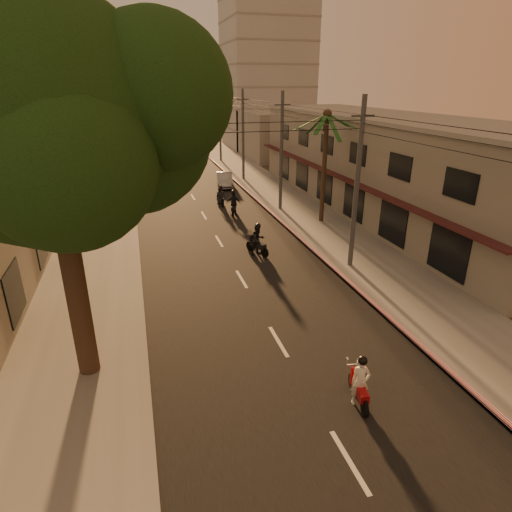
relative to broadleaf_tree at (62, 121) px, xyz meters
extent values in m
plane|color=#383023|center=(6.61, -2.14, -8.48)|extent=(160.00, 160.00, 0.00)
cube|color=black|center=(6.61, 17.86, -8.47)|extent=(10.00, 140.00, 0.02)
cube|color=slate|center=(14.11, 17.86, -8.42)|extent=(5.00, 140.00, 0.12)
cube|color=slate|center=(-0.89, 17.86, -8.42)|extent=(5.00, 140.00, 0.12)
cube|color=#AE121C|center=(11.71, 12.86, -8.38)|extent=(0.20, 60.00, 0.20)
cube|color=gray|center=(20.61, 15.86, -4.98)|extent=(8.00, 34.00, 7.00)
cube|color=gray|center=(20.61, 15.86, -1.33)|extent=(8.20, 34.20, 0.30)
cube|color=#3F1919|center=(16.31, 15.86, -5.38)|extent=(0.80, 34.00, 0.12)
cube|color=#B7B5B2|center=(22.61, 53.86, 5.52)|extent=(12.00, 12.00, 28.00)
cylinder|color=black|center=(-0.39, -0.14, -5.48)|extent=(0.70, 0.70, 6.00)
cylinder|color=black|center=(0.41, 0.26, -2.48)|extent=(1.22, 2.17, 3.04)
cylinder|color=black|center=(-0.99, -0.44, -2.28)|extent=(1.31, 1.49, 2.73)
sphere|color=black|center=(-0.39, -0.14, 0.02)|extent=(7.20, 7.20, 7.20)
sphere|color=black|center=(1.81, 0.86, -0.48)|extent=(5.20, 5.20, 5.20)
sphere|color=black|center=(0.21, -1.94, -0.88)|extent=(4.60, 4.60, 4.60)
sphere|color=black|center=(2.61, -0.64, 0.72)|extent=(4.40, 4.40, 4.40)
sphere|color=black|center=(0.81, 2.26, 1.12)|extent=(4.40, 4.40, 4.40)
cylinder|color=black|center=(14.61, 13.86, -4.68)|extent=(0.32, 0.32, 7.60)
sphere|color=black|center=(14.61, 13.86, -0.88)|extent=(0.60, 0.60, 0.60)
cylinder|color=#38383A|center=(12.81, 5.86, -3.98)|extent=(0.26, 0.26, 9.00)
cube|color=#38383A|center=(12.81, 5.86, -0.48)|extent=(1.20, 0.12, 0.12)
cylinder|color=#38383A|center=(12.81, 17.86, -3.98)|extent=(0.26, 0.26, 9.00)
cube|color=#38383A|center=(12.81, 17.86, -0.48)|extent=(1.20, 0.12, 0.12)
cylinder|color=#38383A|center=(12.81, 29.86, -3.98)|extent=(0.26, 0.26, 9.00)
cube|color=#38383A|center=(12.81, 29.86, -0.48)|extent=(1.20, 0.12, 0.12)
cylinder|color=#38383A|center=(12.81, 41.86, -3.98)|extent=(0.26, 0.26, 9.00)
cube|color=#38383A|center=(12.81, 41.86, -0.48)|extent=(1.20, 0.12, 0.12)
cube|color=gray|center=(20.61, 42.86, -5.48)|extent=(8.00, 14.00, 6.00)
cube|color=gray|center=(-7.39, 31.86, -6.28)|extent=(8.00, 14.00, 4.40)
cube|color=gray|center=(-7.39, 49.86, -4.98)|extent=(8.00, 14.00, 7.00)
cylinder|color=black|center=(8.07, -3.46, -8.20)|extent=(0.20, 0.56, 0.56)
cylinder|color=black|center=(7.85, -4.68, -8.20)|extent=(0.20, 0.56, 0.56)
cube|color=maroon|center=(7.95, -4.14, -7.93)|extent=(0.47, 1.12, 0.30)
cube|color=maroon|center=(8.03, -3.66, -7.78)|extent=(0.31, 0.15, 0.60)
cylinder|color=silver|center=(8.06, -3.54, -7.43)|extent=(0.54, 0.14, 0.04)
imported|color=silver|center=(7.95, -4.14, -7.64)|extent=(0.75, 0.61, 1.67)
sphere|color=black|center=(7.95, -4.14, -6.86)|extent=(0.30, 0.30, 0.30)
sphere|color=silver|center=(7.78, -3.51, -7.19)|extent=(0.12, 0.12, 0.12)
sphere|color=silver|center=(8.33, -3.61, -7.19)|extent=(0.12, 0.12, 0.12)
cylinder|color=black|center=(8.10, 9.70, -8.17)|extent=(0.35, 0.60, 0.61)
cylinder|color=black|center=(8.65, 8.45, -8.17)|extent=(0.35, 0.60, 0.61)
cube|color=black|center=(8.41, 9.00, -7.88)|extent=(0.76, 1.22, 0.33)
cube|color=black|center=(8.19, 9.50, -7.71)|extent=(0.34, 0.23, 0.65)
cylinder|color=silver|center=(8.13, 9.62, -7.33)|extent=(0.57, 0.28, 0.04)
imported|color=black|center=(8.41, 9.00, -7.56)|extent=(1.40, 1.35, 1.83)
sphere|color=black|center=(8.41, 9.00, -6.69)|extent=(0.33, 0.33, 0.33)
cylinder|color=black|center=(9.11, 18.19, -8.17)|extent=(0.29, 0.61, 0.61)
cylinder|color=black|center=(8.70, 16.89, -8.17)|extent=(0.29, 0.61, 0.61)
cube|color=black|center=(8.88, 17.46, -7.88)|extent=(0.65, 1.23, 0.33)
cube|color=black|center=(9.04, 17.98, -7.72)|extent=(0.34, 0.20, 0.65)
cylinder|color=silver|center=(9.08, 18.11, -7.33)|extent=(0.58, 0.22, 0.04)
imported|color=black|center=(8.88, 17.46, -7.56)|extent=(1.32, 1.05, 1.83)
sphere|color=black|center=(8.88, 17.46, -6.70)|extent=(0.33, 0.33, 0.33)
cylinder|color=black|center=(8.40, 21.08, -8.21)|extent=(0.14, 0.55, 0.54)
cylinder|color=black|center=(8.51, 19.88, -8.21)|extent=(0.14, 0.55, 0.54)
cube|color=black|center=(8.46, 20.41, -7.95)|extent=(0.36, 1.08, 0.29)
cube|color=black|center=(8.42, 20.89, -7.80)|extent=(0.30, 0.12, 0.58)
cylinder|color=silver|center=(8.41, 21.00, -7.46)|extent=(0.53, 0.09, 0.04)
imported|color=black|center=(8.46, 20.41, -7.67)|extent=(0.88, 0.65, 1.62)
sphere|color=black|center=(8.46, 20.41, -6.91)|extent=(0.29, 0.29, 0.29)
imported|color=gray|center=(10.21, 27.18, -7.78)|extent=(2.72, 4.65, 1.39)
camera|label=1|loc=(1.85, -13.72, 0.99)|focal=30.00mm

